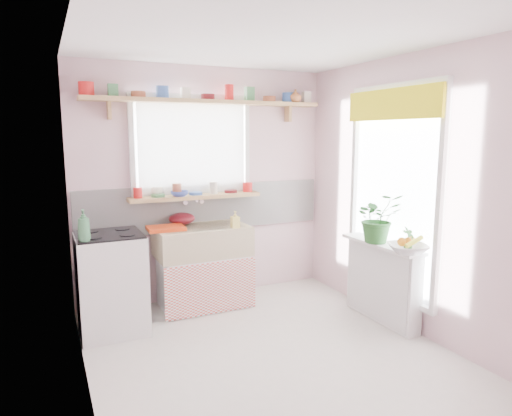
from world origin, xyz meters
name	(u,v)px	position (x,y,z in m)	size (l,w,h in m)	color
room	(292,177)	(0.66, 0.86, 1.37)	(3.20, 3.20, 3.20)	beige
sink_unit	(203,266)	(-0.15, 1.29, 0.43)	(0.95, 0.65, 1.11)	white
cooker	(111,283)	(-1.10, 1.05, 0.46)	(0.58, 0.58, 0.93)	white
radiator_ledge	(382,281)	(1.30, 0.20, 0.40)	(0.22, 0.95, 0.78)	white
windowsill	(196,197)	(-0.15, 1.48, 1.14)	(1.40, 0.22, 0.04)	tan
pine_shelf	(208,102)	(0.00, 1.47, 2.12)	(2.52, 0.24, 0.04)	tan
shelf_crockery	(208,94)	(0.00, 1.47, 2.20)	(2.47, 0.11, 0.12)	red
sill_crockery	(194,190)	(-0.17, 1.48, 1.22)	(1.35, 0.11, 0.12)	red
dish_tray	(166,228)	(-0.53, 1.29, 0.87)	(0.36, 0.27, 0.04)	red
colander	(182,219)	(-0.30, 1.50, 0.91)	(0.28, 0.28, 0.12)	#5C0F19
jade_plant	(378,218)	(1.24, 0.23, 1.01)	(0.43, 0.37, 0.47)	#255D25
fruit_bowl	(408,249)	(1.21, -0.20, 0.82)	(0.33, 0.33, 0.08)	silver
herb_pot	(408,240)	(1.21, -0.20, 0.89)	(0.12, 0.08, 0.23)	#2E6C2B
soap_bottle_sink	(235,219)	(0.14, 1.10, 0.94)	(0.08, 0.08, 0.17)	#E9D967
sill_cup	(157,191)	(-0.55, 1.54, 1.21)	(0.12, 0.12, 0.10)	white
sill_bowl	(180,194)	(-0.34, 1.42, 1.19)	(0.18, 0.18, 0.06)	#3349A6
shelf_vase	(295,96)	(1.00, 1.41, 2.21)	(0.13, 0.13, 0.14)	#AF6735
cooker_bottle	(84,225)	(-1.32, 0.83, 1.05)	(0.10, 0.10, 0.27)	#3D7B4F
fruit	(408,241)	(1.22, -0.19, 0.88)	(0.20, 0.14, 0.10)	orange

